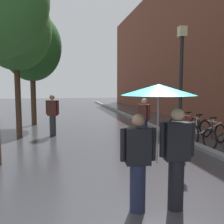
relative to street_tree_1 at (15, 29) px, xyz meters
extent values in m
plane|color=#38383D|center=(2.96, -6.53, -4.26)|extent=(80.00, 80.00, 0.00)
cube|color=slate|center=(6.16, 3.47, -4.20)|extent=(0.30, 36.00, 0.12)
cylinder|color=#473323|center=(0.00, 0.00, -2.72)|extent=(0.22, 0.22, 3.08)
ellipsoid|color=#387533|center=(0.00, 0.00, 0.02)|extent=(2.75, 2.75, 3.20)
cylinder|color=#473323|center=(0.24, 3.42, -2.87)|extent=(0.28, 0.28, 2.79)
ellipsoid|color=#235623|center=(0.24, 3.42, -0.12)|extent=(3.07, 3.07, 3.62)
torus|color=black|center=(6.37, -3.28, -3.91)|extent=(0.13, 0.70, 0.70)
cylinder|color=black|center=(6.46, -3.27, -3.62)|extent=(0.04, 0.04, 0.58)
cylinder|color=#9E9EA3|center=(6.46, -3.27, -3.33)|extent=(0.07, 0.46, 0.03)
torus|color=black|center=(6.33, -2.38, -3.91)|extent=(0.10, 0.70, 0.70)
torus|color=black|center=(7.35, -2.43, -3.91)|extent=(0.10, 0.70, 0.70)
cylinder|color=silver|center=(6.94, -2.41, -3.71)|extent=(0.88, 0.09, 0.43)
cylinder|color=silver|center=(7.05, -2.42, -3.64)|extent=(0.04, 0.04, 0.55)
cube|color=black|center=(7.05, -2.42, -3.33)|extent=(0.23, 0.11, 0.06)
cylinder|color=silver|center=(6.42, -2.38, -3.62)|extent=(0.04, 0.04, 0.58)
cylinder|color=#9E9EA3|center=(6.42, -2.38, -3.33)|extent=(0.05, 0.46, 0.03)
torus|color=black|center=(6.37, -1.56, -3.91)|extent=(0.15, 0.70, 0.70)
torus|color=black|center=(7.38, -1.43, -3.91)|extent=(0.15, 0.70, 0.70)
cylinder|color=black|center=(6.97, -1.48, -3.71)|extent=(0.88, 0.15, 0.43)
cylinder|color=black|center=(7.07, -1.47, -3.64)|extent=(0.04, 0.04, 0.55)
cube|color=black|center=(7.07, -1.47, -3.33)|extent=(0.23, 0.13, 0.06)
cylinder|color=black|center=(6.45, -1.55, -3.62)|extent=(0.04, 0.04, 0.58)
cylinder|color=#9E9EA3|center=(6.45, -1.55, -3.33)|extent=(0.09, 0.46, 0.03)
torus|color=black|center=(6.37, -0.54, -3.91)|extent=(0.09, 0.70, 0.70)
torus|color=black|center=(7.39, -0.58, -3.91)|extent=(0.09, 0.70, 0.70)
cylinder|color=red|center=(6.98, -0.56, -3.71)|extent=(0.88, 0.07, 0.43)
cylinder|color=red|center=(7.09, -0.56, -3.64)|extent=(0.04, 0.04, 0.55)
cube|color=black|center=(7.09, -0.56, -3.33)|extent=(0.22, 0.11, 0.06)
cylinder|color=red|center=(6.45, -0.54, -3.62)|extent=(0.04, 0.04, 0.58)
cylinder|color=#9E9EA3|center=(6.45, -0.54, -3.33)|extent=(0.05, 0.46, 0.03)
cylinder|color=#1E233D|center=(2.86, -6.61, -3.86)|extent=(0.26, 0.26, 0.80)
cube|color=black|center=(2.86, -6.61, -3.16)|extent=(0.42, 0.26, 0.60)
sphere|color=#9E7051|center=(2.86, -6.61, -2.74)|extent=(0.21, 0.21, 0.21)
cylinder|color=black|center=(2.62, -6.58, -3.13)|extent=(0.09, 0.09, 0.54)
cylinder|color=black|center=(3.11, -6.64, -3.13)|extent=(0.09, 0.09, 0.54)
cylinder|color=black|center=(3.51, -6.68, -3.84)|extent=(0.26, 0.26, 0.85)
cube|color=black|center=(3.51, -6.68, -3.10)|extent=(0.42, 0.26, 0.64)
sphere|color=tan|center=(3.51, -6.68, -2.65)|extent=(0.21, 0.21, 0.21)
cylinder|color=black|center=(3.26, -6.65, -3.06)|extent=(0.09, 0.09, 0.57)
cylinder|color=black|center=(3.76, -6.70, -3.06)|extent=(0.09, 0.09, 0.57)
cylinder|color=#9E9EA3|center=(3.19, -6.62, -2.89)|extent=(0.02, 0.02, 1.14)
cone|color=#1EB2C6|center=(3.19, -6.62, -2.25)|extent=(1.21, 1.21, 0.18)
cylinder|color=black|center=(5.56, -2.77, -2.43)|extent=(0.12, 0.12, 3.67)
cube|color=beige|center=(5.56, -2.77, -0.43)|extent=(0.24, 0.24, 0.32)
cylinder|color=#1E4C28|center=(5.00, -3.78, -3.84)|extent=(0.44, 0.44, 0.85)
cylinder|color=#1E233D|center=(4.77, -1.40, -3.87)|extent=(0.26, 0.26, 0.79)
cube|color=#4C231E|center=(4.77, -1.40, -3.18)|extent=(0.38, 0.46, 0.59)
sphere|color=tan|center=(4.77, -1.40, -2.76)|extent=(0.21, 0.21, 0.21)
cylinder|color=#4C231E|center=(4.65, -1.18, -3.15)|extent=(0.09, 0.09, 0.53)
cylinder|color=#4C231E|center=(4.89, -1.62, -3.15)|extent=(0.09, 0.09, 0.53)
cylinder|color=#2D2D33|center=(1.31, 0.13, -3.84)|extent=(0.26, 0.26, 0.85)
cube|color=#4C231E|center=(1.31, 0.13, -3.09)|extent=(0.46, 0.37, 0.64)
sphere|color=#9E7051|center=(1.31, 0.13, -2.65)|extent=(0.21, 0.21, 0.21)
cylinder|color=#4C231E|center=(1.54, 0.02, -3.06)|extent=(0.09, 0.09, 0.57)
cylinder|color=#4C231E|center=(1.08, 0.24, -3.06)|extent=(0.09, 0.09, 0.57)
camera|label=1|loc=(1.64, -10.39, -2.19)|focal=39.82mm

